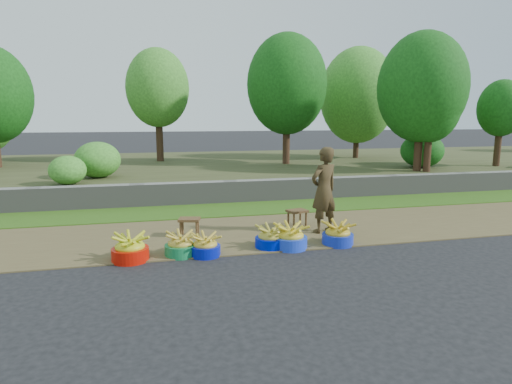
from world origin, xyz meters
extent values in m
plane|color=black|center=(0.00, 0.00, 0.00)|extent=(120.00, 120.00, 0.00)
cube|color=brown|center=(0.00, 1.25, 0.01)|extent=(80.00, 2.50, 0.02)
cube|color=#325C16|center=(0.00, 3.25, 0.02)|extent=(80.00, 1.50, 0.04)
cube|color=slate|center=(0.00, 4.10, 0.28)|extent=(80.00, 0.35, 0.55)
cube|color=#3D4121|center=(0.00, 9.00, 0.25)|extent=(80.00, 10.00, 0.50)
cylinder|color=#352114|center=(2.68, 8.06, 1.44)|extent=(0.25, 0.25, 1.88)
ellipsoid|color=#155413|center=(2.68, 8.06, 3.20)|extent=(2.71, 2.71, 3.39)
cylinder|color=#352114|center=(9.26, 5.74, 1.23)|extent=(0.21, 0.21, 1.45)
ellipsoid|color=#155413|center=(9.26, 5.74, 2.39)|extent=(1.47, 1.47, 1.84)
cylinder|color=#352114|center=(6.06, 9.54, 1.27)|extent=(0.22, 0.22, 1.54)
ellipsoid|color=#418F2B|center=(6.06, 9.54, 2.94)|extent=(2.98, 2.98, 3.72)
cylinder|color=#352114|center=(-1.58, 10.01, 1.48)|extent=(0.25, 0.25, 1.96)
ellipsoid|color=#418F2B|center=(-1.58, 10.01, 3.14)|extent=(2.25, 2.25, 2.82)
cylinder|color=#352114|center=(5.91, 5.18, 1.34)|extent=(0.23, 0.23, 1.69)
ellipsoid|color=#155413|center=(5.91, 5.18, 2.96)|extent=(2.56, 2.56, 3.21)
cylinder|color=#352114|center=(6.07, 4.94, 1.21)|extent=(0.21, 0.21, 1.42)
ellipsoid|color=#155413|center=(6.07, 4.94, 2.43)|extent=(1.70, 1.70, 2.13)
ellipsoid|color=#418F2B|center=(-3.27, 5.87, 0.98)|extent=(1.20, 1.20, 0.96)
ellipsoid|color=#155413|center=(6.60, 5.98, 1.04)|extent=(1.35, 1.35, 1.08)
ellipsoid|color=#418F2B|center=(-3.83, 4.77, 0.85)|extent=(0.87, 0.87, 0.69)
cylinder|color=#BC1105|center=(-2.19, 0.16, 0.10)|extent=(0.54, 0.54, 0.20)
ellipsoid|color=gold|center=(-2.19, 0.16, 0.25)|extent=(0.48, 0.48, 0.31)
cylinder|color=#167A41|center=(-1.45, 0.22, 0.09)|extent=(0.49, 0.49, 0.18)
ellipsoid|color=#B1962F|center=(-1.45, 0.22, 0.22)|extent=(0.43, 0.43, 0.28)
cylinder|color=#0613A6|center=(-1.08, 0.13, 0.08)|extent=(0.46, 0.46, 0.16)
ellipsoid|color=gold|center=(-1.08, 0.13, 0.21)|extent=(0.40, 0.40, 0.26)
cylinder|color=#0013BD|center=(-0.01, 0.28, 0.09)|extent=(0.50, 0.50, 0.18)
ellipsoid|color=#A99B2F|center=(-0.01, 0.28, 0.23)|extent=(0.44, 0.44, 0.28)
cylinder|color=blue|center=(0.30, 0.19, 0.10)|extent=(0.54, 0.54, 0.19)
ellipsoid|color=gold|center=(0.30, 0.19, 0.25)|extent=(0.47, 0.47, 0.31)
cylinder|color=#162CB7|center=(1.13, 0.20, 0.09)|extent=(0.52, 0.52, 0.19)
ellipsoid|color=#B9961F|center=(1.13, 0.20, 0.24)|extent=(0.46, 0.46, 0.30)
cube|color=#50381F|center=(-1.23, 1.23, 0.32)|extent=(0.42, 0.36, 0.04)
cylinder|color=#50381F|center=(-1.39, 1.17, 0.16)|extent=(0.04, 0.04, 0.28)
cylinder|color=#50381F|center=(-1.12, 1.10, 0.16)|extent=(0.04, 0.04, 0.28)
cylinder|color=#50381F|center=(-1.35, 1.36, 0.16)|extent=(0.04, 0.04, 0.28)
cylinder|color=#50381F|center=(-1.07, 1.29, 0.16)|extent=(0.04, 0.04, 0.28)
cube|color=#50381F|center=(0.84, 1.44, 0.32)|extent=(0.43, 0.37, 0.04)
cylinder|color=#50381F|center=(0.73, 1.31, 0.16)|extent=(0.04, 0.04, 0.28)
cylinder|color=#50381F|center=(1.00, 1.38, 0.16)|extent=(0.04, 0.04, 0.28)
cylinder|color=#50381F|center=(0.68, 1.50, 0.16)|extent=(0.04, 0.04, 0.28)
cylinder|color=#50381F|center=(0.95, 1.57, 0.16)|extent=(0.04, 0.04, 0.28)
imported|color=black|center=(1.17, 0.94, 0.80)|extent=(0.66, 0.55, 1.56)
camera|label=1|loc=(-1.79, -6.17, 2.09)|focal=30.00mm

